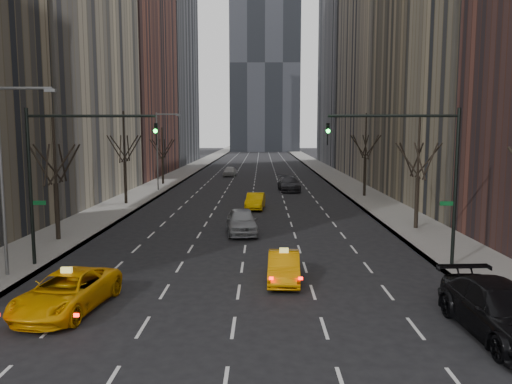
{
  "coord_description": "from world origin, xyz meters",
  "views": [
    {
      "loc": [
        1.01,
        -13.12,
        6.98
      ],
      "look_at": [
        0.68,
        15.48,
        3.5
      ],
      "focal_mm": 35.0,
      "sensor_mm": 36.0,
      "label": 1
    }
  ],
  "objects_px": {
    "taxi_sedan": "(284,267)",
    "silver_sedan_ahead": "(242,221)",
    "taxi_suv": "(67,292)",
    "parked_suv_black": "(501,311)"
  },
  "relations": [
    {
      "from": "taxi_suv",
      "to": "parked_suv_black",
      "type": "distance_m",
      "value": 15.96
    },
    {
      "from": "taxi_sedan",
      "to": "silver_sedan_ahead",
      "type": "height_order",
      "value": "silver_sedan_ahead"
    },
    {
      "from": "silver_sedan_ahead",
      "to": "parked_suv_black",
      "type": "relative_size",
      "value": 0.82
    },
    {
      "from": "silver_sedan_ahead",
      "to": "taxi_suv",
      "type": "bearing_deg",
      "value": -118.51
    },
    {
      "from": "silver_sedan_ahead",
      "to": "parked_suv_black",
      "type": "bearing_deg",
      "value": -66.87
    },
    {
      "from": "taxi_suv",
      "to": "silver_sedan_ahead",
      "type": "xyz_separation_m",
      "value": [
        6.23,
        14.98,
        0.1
      ]
    },
    {
      "from": "taxi_sedan",
      "to": "parked_suv_black",
      "type": "xyz_separation_m",
      "value": [
        7.15,
        -6.21,
        0.21
      ]
    },
    {
      "from": "taxi_suv",
      "to": "taxi_sedan",
      "type": "xyz_separation_m",
      "value": [
        8.65,
        3.96,
        -0.07
      ]
    },
    {
      "from": "silver_sedan_ahead",
      "to": "parked_suv_black",
      "type": "distance_m",
      "value": 19.7
    },
    {
      "from": "silver_sedan_ahead",
      "to": "parked_suv_black",
      "type": "xyz_separation_m",
      "value": [
        9.57,
        -17.23,
        0.04
      ]
    }
  ]
}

